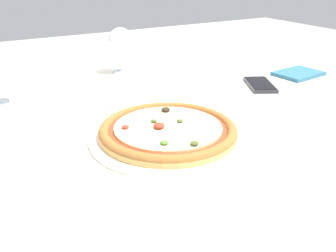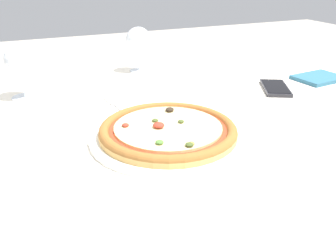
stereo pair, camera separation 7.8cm
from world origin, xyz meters
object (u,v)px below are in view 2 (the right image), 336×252
at_px(wine_glass_far_left, 20,62).
at_px(cell_phone, 275,88).
at_px(dining_table, 204,136).
at_px(wine_glass_far_right, 138,41).
at_px(pizza_plate, 168,132).
at_px(fork, 119,107).

height_order(wine_glass_far_left, cell_phone, wine_glass_far_left).
relative_size(wine_glass_far_left, cell_phone, 0.92).
distance_m(wine_glass_far_left, cell_phone, 0.72).
height_order(dining_table, cell_phone, cell_phone).
bearing_deg(wine_glass_far_right, pizza_plate, -102.87).
relative_size(dining_table, wine_glass_far_left, 8.46).
xyz_separation_m(pizza_plate, fork, (-0.04, 0.22, -0.01)).
bearing_deg(fork, wine_glass_far_right, 61.85).
relative_size(fork, wine_glass_far_left, 1.15).
distance_m(pizza_plate, wine_glass_far_left, 0.48).
distance_m(dining_table, wine_glass_far_left, 0.53).
xyz_separation_m(dining_table, pizza_plate, (-0.16, -0.13, 0.09)).
height_order(fork, wine_glass_far_left, wine_glass_far_left).
height_order(wine_glass_far_right, cell_phone, wine_glass_far_right).
distance_m(dining_table, pizza_plate, 0.22).
relative_size(fork, wine_glass_far_right, 1.14).
xyz_separation_m(dining_table, wine_glass_far_right, (-0.04, 0.40, 0.18)).
height_order(wine_glass_far_left, wine_glass_far_right, wine_glass_far_right).
bearing_deg(wine_glass_far_left, fork, -38.61).
relative_size(pizza_plate, wine_glass_far_left, 2.24).
bearing_deg(cell_phone, fork, 174.91).
relative_size(pizza_plate, cell_phone, 2.07).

